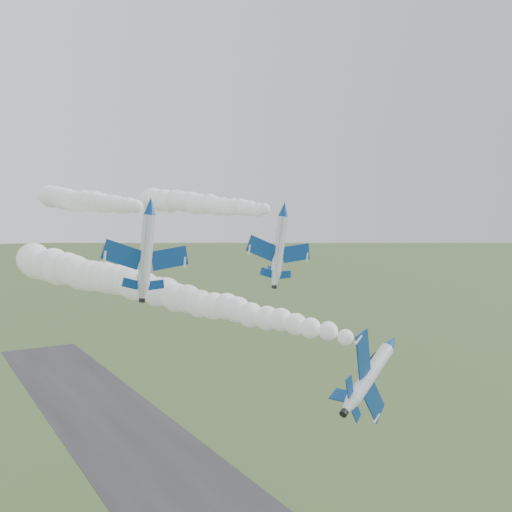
{
  "coord_description": "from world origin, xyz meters",
  "views": [
    {
      "loc": [
        -36.79,
        -45.36,
        45.18
      ],
      "look_at": [
        2.68,
        19.41,
        40.0
      ],
      "focal_mm": 40.0,
      "sensor_mm": 36.0,
      "label": 1
    }
  ],
  "objects": [
    {
      "name": "jet_lead",
      "position": [
        6.16,
        -2.39,
        31.99
      ],
      "size": [
        6.07,
        12.08,
        9.32
      ],
      "rotation": [
        0.0,
        1.13,
        0.36
      ],
      "color": "silver"
    },
    {
      "name": "smoke_trail_jet_pair_right",
      "position": [
        10.82,
        56.0,
        47.91
      ],
      "size": [
        7.61,
        64.49,
        5.06
      ],
      "primitive_type": null,
      "rotation": [
        0.0,
        0.0,
        -0.04
      ],
      "color": "white"
    },
    {
      "name": "smoke_trail_jet_lead",
      "position": [
        -6.76,
        33.46,
        34.54
      ],
      "size": [
        30.86,
        68.57,
        5.94
      ],
      "primitive_type": null,
      "rotation": [
        0.0,
        0.0,
        0.36
      ],
      "color": "white"
    },
    {
      "name": "smoke_trail_jet_pair_left",
      "position": [
        -10.49,
        58.19,
        48.19
      ],
      "size": [
        7.18,
        67.62,
        4.75
      ],
      "primitive_type": null,
      "rotation": [
        0.0,
        0.0,
        -0.04
      ],
      "color": "white"
    },
    {
      "name": "jet_pair_right",
      "position": [
        8.28,
        20.97,
        46.31
      ],
      "size": [
        10.16,
        12.31,
        3.22
      ],
      "rotation": [
        0.0,
        0.14,
        -0.04
      ],
      "color": "silver"
    },
    {
      "name": "jet_pair_left",
      "position": [
        -11.43,
        21.04,
        46.59
      ],
      "size": [
        10.8,
        13.03,
        3.27
      ],
      "rotation": [
        0.0,
        0.1,
        -0.04
      ],
      "color": "silver"
    }
  ]
}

